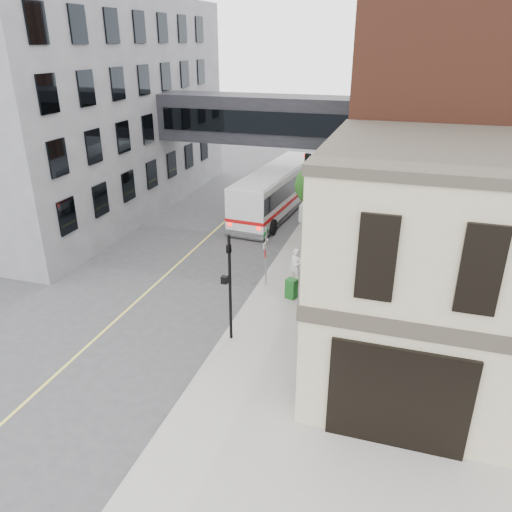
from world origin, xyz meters
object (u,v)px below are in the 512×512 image
Objects in this scene: bus at (277,189)px; pedestrian_c at (320,244)px; newspaper_box at (291,289)px; sandwich_board at (311,334)px; pedestrian_b at (325,236)px; pedestrian_a at (296,266)px.

bus reaches higher than pedestrian_c.
pedestrian_c is at bearing 104.10° from newspaper_box.
pedestrian_b is at bearing 116.43° from sandwich_board.
pedestrian_a is (3.90, -10.81, -0.69)m from bus.
pedestrian_c reaches higher than pedestrian_b.
pedestrian_c is 1.79× the size of newspaper_box.
sandwich_board is (5.75, -15.91, -1.14)m from bus.
pedestrian_b is at bearing 104.95° from newspaper_box.
pedestrian_b is 1.70× the size of sandwich_board.
newspaper_box reaches higher than sandwich_board.
pedestrian_c reaches higher than sandwich_board.
sandwich_board is (1.27, -8.53, -0.39)m from pedestrian_c.
newspaper_box is (0.18, -1.54, -0.44)m from pedestrian_a.
bus is at bearing 130.69° from pedestrian_a.
bus is at bearing 112.42° from pedestrian_b.
bus is 13.06m from newspaper_box.
bus is 7.54m from pedestrian_b.
newspaper_box is at bearing -71.75° from bus.
pedestrian_c is at bearing -105.49° from pedestrian_b.
pedestrian_a reaches higher than pedestrian_b.
pedestrian_c is (0.59, 3.43, -0.06)m from pedestrian_a.
bus reaches higher than newspaper_box.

